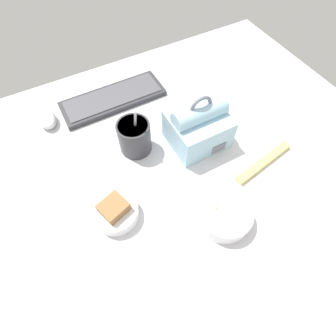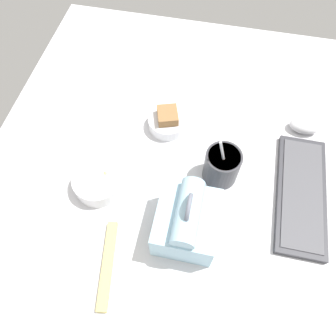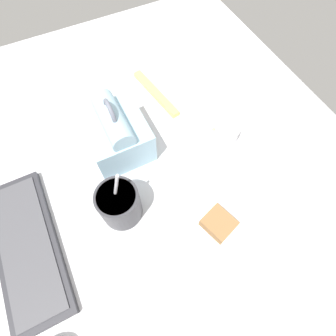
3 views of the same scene
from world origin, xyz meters
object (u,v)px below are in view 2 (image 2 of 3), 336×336
(bento_bowl_snacks, at_px, (98,181))
(computer_mouse, at_px, (305,126))
(keyboard, at_px, (301,193))
(lunch_bag, at_px, (187,221))
(soup_cup, at_px, (222,166))
(bento_bowl_sandwich, at_px, (168,121))
(chopstick_case, at_px, (108,265))

(bento_bowl_snacks, distance_m, computer_mouse, 0.63)
(keyboard, height_order, computer_mouse, computer_mouse)
(lunch_bag, height_order, computer_mouse, lunch_bag)
(soup_cup, distance_m, bento_bowl_sandwich, 0.23)
(lunch_bag, relative_size, chopstick_case, 0.83)
(bento_bowl_sandwich, height_order, bento_bowl_snacks, bento_bowl_sandwich)
(soup_cup, relative_size, bento_bowl_sandwich, 1.46)
(bento_bowl_snacks, height_order, chopstick_case, bento_bowl_snacks)
(lunch_bag, distance_m, chopstick_case, 0.22)
(keyboard, bearing_deg, chopstick_case, -57.65)
(lunch_bag, xyz_separation_m, soup_cup, (-0.18, 0.06, -0.01))
(soup_cup, height_order, computer_mouse, soup_cup)
(soup_cup, distance_m, bento_bowl_snacks, 0.34)
(lunch_bag, distance_m, bento_bowl_sandwich, 0.34)
(keyboard, xyz_separation_m, computer_mouse, (-0.23, 0.00, 0.01))
(bento_bowl_snacks, xyz_separation_m, chopstick_case, (0.20, 0.09, -0.02))
(lunch_bag, bearing_deg, chopstick_case, -52.76)
(bento_bowl_sandwich, distance_m, chopstick_case, 0.45)
(soup_cup, bearing_deg, chopstick_case, -37.33)
(keyboard, relative_size, soup_cup, 2.07)
(soup_cup, relative_size, computer_mouse, 1.91)
(bento_bowl_snacks, bearing_deg, soup_cup, 107.60)
(computer_mouse, xyz_separation_m, chopstick_case, (0.51, -0.46, -0.01))
(lunch_bag, distance_m, soup_cup, 0.19)
(keyboard, height_order, chopstick_case, keyboard)
(keyboard, distance_m, chopstick_case, 0.54)
(soup_cup, bearing_deg, bento_bowl_snacks, -72.40)
(bento_bowl_sandwich, height_order, computer_mouse, bento_bowl_sandwich)
(soup_cup, height_order, bento_bowl_sandwich, soup_cup)
(lunch_bag, bearing_deg, keyboard, 119.21)
(bento_bowl_sandwich, relative_size, chopstick_case, 0.55)
(bento_bowl_snacks, relative_size, computer_mouse, 1.51)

